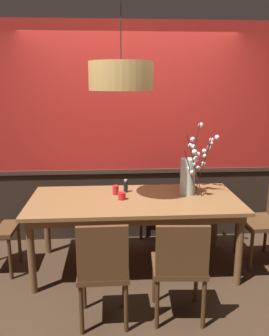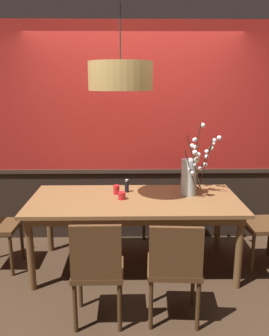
# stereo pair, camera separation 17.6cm
# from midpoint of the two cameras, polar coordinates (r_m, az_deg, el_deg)

# --- Properties ---
(ground_plane) EXTENTS (24.00, 24.00, 0.00)m
(ground_plane) POSITION_cam_midpoint_polar(r_m,az_deg,el_deg) (3.92, 1.33, -15.82)
(ground_plane) COLOR #422D1E
(back_wall) EXTENTS (5.40, 0.14, 2.63)m
(back_wall) POSITION_cam_midpoint_polar(r_m,az_deg,el_deg) (4.27, 1.01, 5.25)
(back_wall) COLOR #2D2119
(back_wall) RESTS_ON ground
(dining_table) EXTENTS (2.15, 0.98, 0.78)m
(dining_table) POSITION_cam_midpoint_polar(r_m,az_deg,el_deg) (3.63, 1.40, -6.19)
(dining_table) COLOR olive
(dining_table) RESTS_ON ground
(chair_near_side_right) EXTENTS (0.46, 0.43, 0.89)m
(chair_near_side_right) POSITION_cam_midpoint_polar(r_m,az_deg,el_deg) (2.93, 8.32, -15.47)
(chair_near_side_right) COLOR brown
(chair_near_side_right) RESTS_ON ground
(chair_near_side_left) EXTENTS (0.41, 0.39, 0.91)m
(chair_near_side_left) POSITION_cam_midpoint_polar(r_m,az_deg,el_deg) (2.88, -4.28, -15.87)
(chair_near_side_left) COLOR brown
(chair_near_side_left) RESTS_ON ground
(chair_far_side_right) EXTENTS (0.45, 0.42, 0.88)m
(chair_far_side_right) POSITION_cam_midpoint_polar(r_m,az_deg,el_deg) (4.57, 5.04, -4.59)
(chair_far_side_right) COLOR brown
(chair_far_side_right) RESTS_ON ground
(vase_with_blossoms) EXTENTS (0.42, 0.46, 0.77)m
(vase_with_blossoms) POSITION_cam_midpoint_polar(r_m,az_deg,el_deg) (3.73, 10.51, -1.06)
(vase_with_blossoms) COLOR silver
(vase_with_blossoms) RESTS_ON dining_table
(candle_holder_nearer_center) EXTENTS (0.07, 0.07, 0.10)m
(candle_holder_nearer_center) POSITION_cam_midpoint_polar(r_m,az_deg,el_deg) (3.73, -1.62, -3.55)
(candle_holder_nearer_center) COLOR red
(candle_holder_nearer_center) RESTS_ON dining_table
(candle_holder_nearer_edge) EXTENTS (0.08, 0.08, 0.08)m
(candle_holder_nearer_edge) POSITION_cam_midpoint_polar(r_m,az_deg,el_deg) (3.57, -0.67, -4.53)
(candle_holder_nearer_edge) COLOR red
(candle_holder_nearer_edge) RESTS_ON dining_table
(condiment_bottle) EXTENTS (0.05, 0.05, 0.14)m
(condiment_bottle) POSITION_cam_midpoint_polar(r_m,az_deg,el_deg) (3.79, 0.06, -2.98)
(condiment_bottle) COLOR black
(condiment_bottle) RESTS_ON dining_table
(pendant_lamp) EXTENTS (0.60, 0.60, 0.76)m
(pendant_lamp) POSITION_cam_midpoint_polar(r_m,az_deg,el_deg) (3.33, -0.72, 14.75)
(pendant_lamp) COLOR tan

